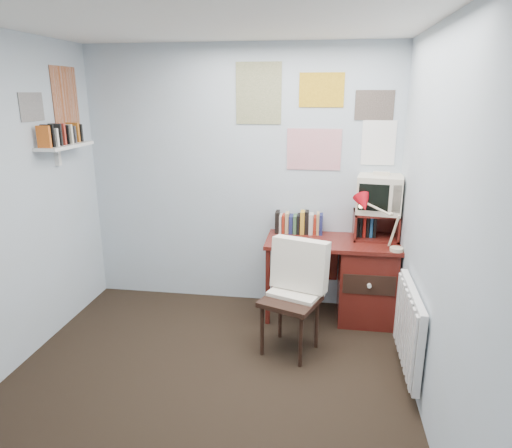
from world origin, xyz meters
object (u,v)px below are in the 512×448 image
(tv_riser, at_px, (376,225))
(desk, at_px, (360,278))
(desk_lamp, at_px, (399,228))
(wall_shelf, at_px, (65,146))
(radiator, at_px, (409,328))
(desk_chair, at_px, (290,301))
(crt_tv, at_px, (380,192))

(tv_riser, bearing_deg, desk, -137.04)
(desk, bearing_deg, desk_lamp, -39.28)
(wall_shelf, bearing_deg, radiator, -10.89)
(radiator, bearing_deg, desk_chair, 164.05)
(desk_lamp, relative_size, radiator, 0.52)
(crt_tv, height_order, wall_shelf, wall_shelf)
(desk_lamp, height_order, crt_tv, crt_tv)
(desk_lamp, height_order, wall_shelf, wall_shelf)
(desk_chair, height_order, desk_lamp, desk_lamp)
(desk, bearing_deg, crt_tv, 43.45)
(desk, height_order, tv_riser, tv_riser)
(desk_chair, xyz_separation_m, crt_tv, (0.73, 0.81, 0.75))
(desk, xyz_separation_m, desk_chair, (-0.59, -0.68, 0.04))
(desk_chair, bearing_deg, desk_lamp, 49.07)
(desk_chair, distance_m, radiator, 0.92)
(desk_lamp, bearing_deg, crt_tv, 120.80)
(radiator, relative_size, wall_shelf, 1.29)
(desk_chair, relative_size, desk_lamp, 2.18)
(radiator, bearing_deg, wall_shelf, 169.11)
(desk_chair, relative_size, tv_riser, 2.25)
(desk, relative_size, wall_shelf, 1.94)
(crt_tv, xyz_separation_m, wall_shelf, (-2.71, -0.51, 0.43))
(tv_riser, height_order, radiator, tv_riser)
(desk, xyz_separation_m, radiator, (0.29, -0.93, 0.01))
(crt_tv, relative_size, radiator, 0.49)
(tv_riser, bearing_deg, radiator, -80.72)
(desk_chair, height_order, tv_riser, tv_riser)
(radiator, bearing_deg, tv_riser, 99.28)
(tv_riser, distance_m, radiator, 1.15)
(desk_chair, height_order, wall_shelf, wall_shelf)
(desk_chair, xyz_separation_m, desk_lamp, (0.86, 0.46, 0.52))
(desk, distance_m, radiator, 0.97)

